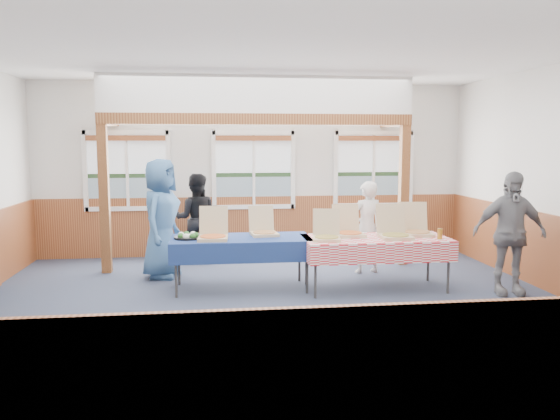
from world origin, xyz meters
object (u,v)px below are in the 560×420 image
object	(u,v)px
person_grey	(509,233)
woman_black	(196,218)
woman_white	(367,227)
man_blue	(161,218)
table_left	(241,241)
table_right	(376,241)

from	to	relation	value
person_grey	woman_black	bearing A→B (deg)	157.22
woman_black	person_grey	bearing A→B (deg)	153.02
woman_white	woman_black	size ratio (longest dim) A/B	0.95
man_blue	person_grey	distance (m)	5.14
table_left	woman_black	world-z (taller)	woman_black
table_left	woman_black	bearing A→B (deg)	135.05
table_left	person_grey	world-z (taller)	person_grey
table_left	table_right	bearing A→B (deg)	17.35
table_left	woman_white	xyz separation A→B (m)	(2.07, 0.75, 0.04)
table_right	person_grey	distance (m)	1.83
woman_white	table_left	bearing A→B (deg)	9.34
table_left	person_grey	distance (m)	3.76
man_blue	woman_black	bearing A→B (deg)	-10.88
table_right	man_blue	distance (m)	3.32
man_blue	person_grey	world-z (taller)	man_blue
woman_white	person_grey	bearing A→B (deg)	127.50
table_right	table_left	bearing A→B (deg)	158.54
person_grey	woman_white	bearing A→B (deg)	145.58
table_right	man_blue	xyz separation A→B (m)	(-3.12, 1.11, 0.23)
table_left	man_blue	size ratio (longest dim) A/B	1.16
table_left	woman_white	distance (m)	2.20
table_right	man_blue	world-z (taller)	man_blue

